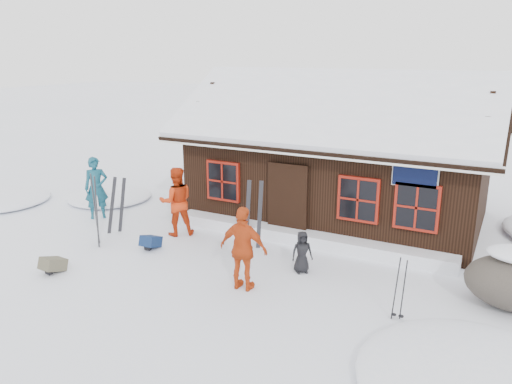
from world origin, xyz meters
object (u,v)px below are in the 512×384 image
at_px(skier_teal, 96,188).
at_px(backpack_olive, 53,267).
at_px(ski_poles, 400,290).
at_px(skier_orange_left, 176,201).
at_px(skier_crouched, 302,252).
at_px(ski_pair_left, 117,206).
at_px(backpack_blue, 151,244).
at_px(skier_orange_right, 244,249).

xyz_separation_m(skier_teal, backpack_olive, (1.97, -3.40, -0.80)).
bearing_deg(ski_poles, skier_teal, 168.88).
relative_size(skier_orange_left, skier_crouched, 1.94).
distance_m(skier_teal, ski_poles, 9.57).
xyz_separation_m(ski_pair_left, ski_poles, (7.94, -1.15, -0.17)).
relative_size(ski_pair_left, backpack_blue, 3.26).
distance_m(skier_orange_left, skier_orange_right, 3.81).
height_order(skier_orange_left, ski_pair_left, skier_orange_left).
bearing_deg(ski_pair_left, skier_teal, 122.49).
bearing_deg(skier_crouched, ski_poles, -63.18).
distance_m(ski_poles, backpack_blue, 6.41).
xyz_separation_m(backpack_blue, backpack_olive, (-1.05, -2.16, 0.00)).
height_order(skier_teal, skier_orange_right, skier_teal).
distance_m(skier_orange_left, ski_pair_left, 1.69).
xyz_separation_m(skier_orange_left, ski_poles, (6.39, -1.79, -0.35)).
bearing_deg(ski_pair_left, ski_poles, -40.13).
bearing_deg(skier_crouched, backpack_olive, 169.49).
bearing_deg(backpack_blue, ski_poles, -10.95).
bearing_deg(skier_teal, skier_crouched, -53.71).
distance_m(skier_crouched, backpack_olive, 5.67).
distance_m(skier_crouched, ski_pair_left, 5.54).
xyz_separation_m(skier_orange_right, backpack_blue, (-3.19, 0.86, -0.77)).
height_order(skier_teal, backpack_blue, skier_teal).
distance_m(skier_teal, skier_orange_right, 6.56).
height_order(skier_orange_left, ski_poles, skier_orange_left).
height_order(skier_teal, skier_crouched, skier_teal).
bearing_deg(ski_pair_left, skier_orange_left, -9.69).
height_order(ski_pair_left, ski_poles, ski_pair_left).
bearing_deg(skier_orange_left, ski_pair_left, -20.29).
bearing_deg(skier_orange_left, skier_crouched, 127.83).
bearing_deg(backpack_olive, skier_orange_right, 20.81).
bearing_deg(ski_poles, backpack_olive, -168.15).
relative_size(skier_crouched, ski_poles, 0.77).
bearing_deg(backpack_olive, skier_orange_left, 76.69).
xyz_separation_m(skier_teal, skier_orange_right, (6.22, -2.09, -0.03)).
bearing_deg(ski_pair_left, skier_orange_right, -48.21).
xyz_separation_m(skier_teal, ski_pair_left, (1.44, -0.69, -0.16)).
bearing_deg(ski_poles, skier_crouched, 155.35).
xyz_separation_m(skier_orange_right, backpack_olive, (-4.24, -1.31, -0.77)).
distance_m(skier_teal, skier_crouched, 7.03).
xyz_separation_m(ski_poles, backpack_olive, (-7.41, -1.56, -0.46)).
height_order(ski_pair_left, backpack_blue, ski_pair_left).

